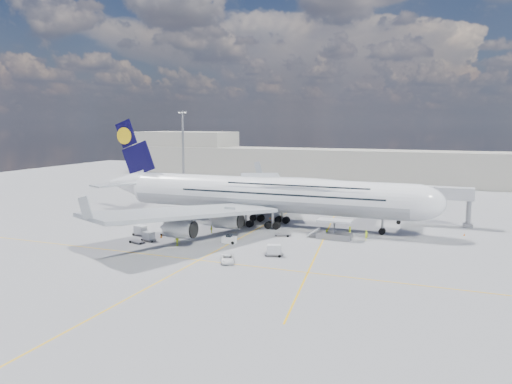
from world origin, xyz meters
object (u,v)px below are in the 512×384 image
at_px(cargo_loader, 333,232).
at_px(dolly_nose_near, 283,234).
at_px(dolly_row_a, 137,241).
at_px(light_mast, 183,151).
at_px(baggage_tug, 229,240).
at_px(cone_nose, 464,234).
at_px(catering_truck_inner, 251,204).
at_px(cone_wing_left_inner, 270,218).
at_px(airliner, 266,194).
at_px(dolly_row_c, 167,234).
at_px(catering_truck_outer, 252,189).
at_px(crew_loader, 326,233).
at_px(cone_tail, 131,210).
at_px(crew_van, 350,230).
at_px(crew_tug, 177,240).
at_px(jet_bridge, 413,194).
at_px(cone_wing_left_outer, 238,198).
at_px(crew_wing, 211,229).
at_px(cone_wing_right_outer, 144,237).
at_px(crew_nose, 366,235).
at_px(cone_wing_right_inner, 161,236).
at_px(dolly_nose_far, 274,250).
at_px(dolly_back, 140,230).
at_px(service_van, 227,259).

distance_m(cargo_loader, dolly_nose_near, 9.85).
bearing_deg(dolly_row_a, light_mast, 129.80).
xyz_separation_m(baggage_tug, cone_nose, (40.32, 22.89, -0.49)).
xyz_separation_m(catering_truck_inner, cone_wing_left_inner, (7.33, -6.43, -1.73)).
bearing_deg(catering_truck_inner, airliner, -41.68).
height_order(dolly_row_c, catering_truck_inner, catering_truck_inner).
distance_m(catering_truck_outer, crew_loader, 59.02).
bearing_deg(cone_tail, dolly_row_a, -52.44).
relative_size(dolly_nose_near, crew_van, 2.15).
xyz_separation_m(airliner, crew_tug, (-8.48, -23.00, -5.88)).
distance_m(jet_bridge, dolly_nose_near, 30.66).
bearing_deg(airliner, cone_wing_left_outer, 122.91).
bearing_deg(jet_bridge, dolly_row_a, -142.77).
height_order(crew_wing, cone_wing_left_inner, crew_wing).
bearing_deg(dolly_row_c, cone_wing_right_outer, -111.85).
relative_size(airliner, crew_wing, 52.67).
relative_size(crew_tug, cone_wing_left_inner, 3.83).
bearing_deg(baggage_tug, crew_nose, 24.61).
distance_m(crew_nose, cone_nose, 20.45).
xyz_separation_m(crew_wing, cone_wing_right_inner, (-7.18, -7.35, -0.47)).
distance_m(light_mast, dolly_row_a, 64.91).
xyz_separation_m(catering_truck_outer, crew_nose, (42.51, -46.75, -0.91)).
height_order(jet_bridge, cargo_loader, jet_bridge).
bearing_deg(dolly_row_a, baggage_tug, 38.09).
bearing_deg(cone_wing_right_inner, crew_loader, 21.92).
bearing_deg(dolly_nose_near, dolly_nose_far, -93.54).
relative_size(dolly_row_a, dolly_back, 0.92).
bearing_deg(baggage_tug, light_mast, 123.85).
relative_size(dolly_nose_far, catering_truck_outer, 0.50).
bearing_deg(dolly_nose_near, cone_wing_right_outer, -170.70).
distance_m(baggage_tug, catering_truck_outer, 61.97).
relative_size(dolly_back, cone_nose, 7.17).
bearing_deg(cone_wing_right_outer, dolly_row_c, 50.58).
xyz_separation_m(dolly_nose_far, crew_nose, (12.44, 17.16, -0.07)).
bearing_deg(jet_bridge, dolly_row_c, -147.84).
relative_size(jet_bridge, catering_truck_inner, 2.52).
height_order(dolly_row_c, dolly_back, dolly_back).
relative_size(service_van, crew_loader, 2.65).
xyz_separation_m(airliner, crew_wing, (-7.39, -11.33, -6.12)).
bearing_deg(light_mast, dolly_back, -68.67).
bearing_deg(crew_nose, cone_wing_right_outer, 145.32).
relative_size(catering_truck_inner, catering_truck_outer, 1.11).
height_order(catering_truck_inner, cone_nose, catering_truck_inner).
bearing_deg(cone_nose, cone_wing_right_outer, -156.32).
bearing_deg(airliner, light_mast, 139.00).
bearing_deg(dolly_row_a, cargo_loader, 44.88).
xyz_separation_m(cargo_loader, cone_wing_right_inner, (-31.13, -11.57, -0.97)).
distance_m(cone_wing_right_inner, cone_tail, 31.96).
distance_m(dolly_row_a, dolly_back, 6.24).
bearing_deg(baggage_tug, cone_wing_left_inner, 89.25).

